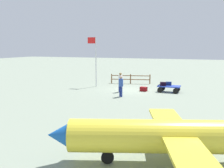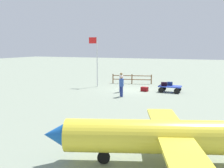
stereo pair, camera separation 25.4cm
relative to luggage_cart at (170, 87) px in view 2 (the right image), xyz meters
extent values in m
plane|color=gray|center=(3.30, 0.28, -0.42)|extent=(120.00, 120.00, 0.00)
cube|color=#2941BC|center=(-0.02, 0.00, 0.10)|extent=(1.92, 1.08, 0.10)
cube|color=#2941BC|center=(0.88, -0.02, 0.10)|extent=(0.10, 0.99, 0.10)
cylinder|color=black|center=(0.65, 0.53, -0.19)|extent=(0.47, 0.13, 0.47)
cylinder|color=black|center=(0.63, -0.55, -0.19)|extent=(0.47, 0.13, 0.47)
cylinder|color=black|center=(-0.68, 0.55, -0.19)|extent=(0.47, 0.13, 0.47)
cylinder|color=black|center=(-0.70, -0.53, -0.19)|extent=(0.47, 0.13, 0.47)
cube|color=black|center=(0.47, 0.19, 0.31)|extent=(0.56, 0.43, 0.32)
cube|color=navy|center=(0.04, -0.25, 0.30)|extent=(0.52, 0.43, 0.31)
cube|color=maroon|center=(2.16, 0.40, -0.23)|extent=(0.66, 0.50, 0.39)
cylinder|color=navy|center=(3.87, 1.54, 0.00)|extent=(0.14, 0.14, 0.85)
cylinder|color=navy|center=(4.07, 1.53, 0.00)|extent=(0.14, 0.14, 0.85)
cylinder|color=silver|center=(3.97, 1.54, 0.74)|extent=(0.36, 0.36, 0.63)
sphere|color=olive|center=(3.97, 1.54, 1.18)|extent=(0.24, 0.24, 0.24)
cylinder|color=navy|center=(3.16, 3.55, 0.00)|extent=(0.14, 0.14, 0.85)
cylinder|color=navy|center=(3.32, 3.43, 0.00)|extent=(0.14, 0.14, 0.85)
cylinder|color=#2D4EA3|center=(3.24, 3.49, 0.73)|extent=(0.50, 0.50, 0.60)
sphere|color=tan|center=(3.24, 3.49, 1.14)|extent=(0.23, 0.23, 0.23)
cylinder|color=yellow|center=(-2.31, 13.72, 0.58)|extent=(7.13, 3.45, 1.12)
cone|color=#1654A7|center=(1.35, 15.02, 0.58)|extent=(1.19, 1.25, 1.01)
cube|color=yellow|center=(-2.31, 13.72, 0.69)|extent=(3.07, 6.11, 0.12)
cylinder|color=black|center=(-0.15, 14.49, -0.20)|extent=(0.45, 0.24, 0.44)
cylinder|color=black|center=(-2.75, 12.81, -0.20)|extent=(0.45, 0.24, 0.44)
cylinder|color=silver|center=(7.24, -0.44, 2.06)|extent=(0.10, 0.10, 4.98)
cube|color=red|center=(7.69, -0.44, 4.15)|extent=(0.80, 0.14, 0.60)
cylinder|color=brown|center=(2.60, -4.04, 0.09)|extent=(0.12, 0.12, 1.02)
cylinder|color=brown|center=(4.61, -3.56, 0.09)|extent=(0.12, 0.12, 1.02)
cylinder|color=brown|center=(6.62, -3.08, 0.09)|extent=(0.12, 0.12, 1.02)
cube|color=brown|center=(4.61, -3.56, 0.45)|extent=(4.04, 1.04, 0.08)
cube|color=brown|center=(4.61, -3.56, 0.04)|extent=(4.04, 1.04, 0.08)
camera|label=1|loc=(-3.21, 21.89, 3.55)|focal=39.85mm
camera|label=2|loc=(-3.45, 21.80, 3.55)|focal=39.85mm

